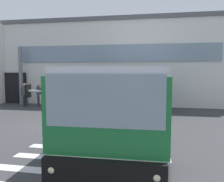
% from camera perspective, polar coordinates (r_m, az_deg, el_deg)
% --- Properties ---
extents(ground_plane, '(80.00, 90.00, 0.02)m').
position_cam_1_polar(ground_plane, '(11.56, -10.07, -8.03)').
color(ground_plane, '#353538').
rests_on(ground_plane, ground).
extents(bay_paint_stripes, '(4.40, 3.96, 0.01)m').
position_cam_1_polar(bay_paint_stripes, '(7.13, -6.87, -16.41)').
color(bay_paint_stripes, silver).
rests_on(bay_paint_stripes, ground).
extents(terminal_building, '(22.37, 13.80, 6.42)m').
position_cam_1_polar(terminal_building, '(22.62, -1.29, 6.71)').
color(terminal_building, silver).
rests_on(terminal_building, ground).
extents(entry_support_column, '(0.28, 0.28, 4.34)m').
position_cam_1_polar(entry_support_column, '(18.79, -21.46, 3.49)').
color(entry_support_column, slate).
rests_on(entry_support_column, ground).
extents(bus_main_foreground, '(3.02, 11.80, 2.70)m').
position_cam_1_polar(bus_main_foreground, '(10.19, 4.30, -2.05)').
color(bus_main_foreground, '#1E7238').
rests_on(bus_main_foreground, ground).
extents(passenger_near_column, '(0.47, 0.41, 1.68)m').
position_cam_1_polar(passenger_near_column, '(17.73, -20.58, -0.58)').
color(passenger_near_column, '#2D2D33').
rests_on(passenger_near_column, ground).
extents(passenger_by_doorway, '(0.49, 0.52, 1.68)m').
position_cam_1_polar(passenger_by_doorway, '(17.30, -17.55, -0.52)').
color(passenger_by_doorway, '#2D2D33').
rests_on(passenger_by_doorway, ground).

